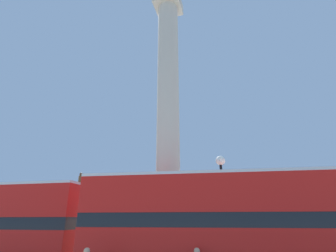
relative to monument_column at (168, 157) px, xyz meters
name	(u,v)px	position (x,y,z in m)	size (l,w,h in m)	color
monument_column	(168,157)	(0.00, 0.00, 0.00)	(5.15, 5.15, 20.21)	#BCB29E
bus_c	(218,222)	(3.25, -4.11, -3.88)	(11.42, 3.62, 4.37)	red
equestrian_statue	(75,227)	(-8.52, 3.59, -4.35)	(3.19, 2.53, 6.24)	#BCB29E
street_lamp	(223,196)	(3.36, -1.57, -2.61)	(0.51, 0.51, 5.77)	black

